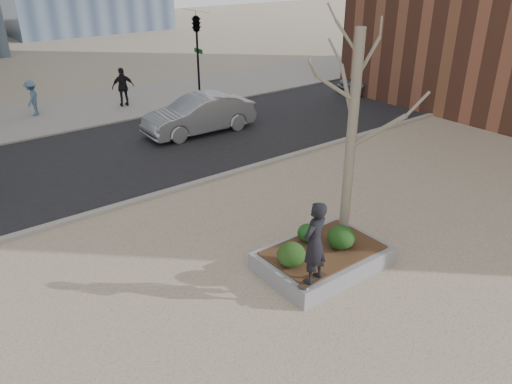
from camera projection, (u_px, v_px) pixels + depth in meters
ground at (291, 281)px, 11.59m from camera, size 120.00×120.00×0.00m
street at (117, 156)px, 18.77m from camera, size 60.00×8.00×0.02m
far_sidewalk at (57, 114)px, 23.79m from camera, size 60.00×6.00×0.02m
planter at (323, 259)px, 12.05m from camera, size 3.00×2.00×0.45m
planter_mulch at (323, 250)px, 11.94m from camera, size 2.70×1.70×0.04m
sycamore_tree at (354, 105)px, 11.28m from camera, size 2.80×2.80×6.60m
shrub_left at (291, 255)px, 11.21m from camera, size 0.65×0.65×0.55m
shrub_middle at (308, 233)px, 12.20m from camera, size 0.52×0.52×0.44m
shrub_right at (341, 237)px, 11.88m from camera, size 0.67×0.67×0.57m
skateboard at (312, 281)px, 10.76m from camera, size 0.80×0.30×0.08m
skateboarder at (315, 243)px, 10.35m from camera, size 0.76×0.59×1.86m
car_silver at (199, 114)px, 20.97m from camera, size 4.82×1.80×1.57m
car_third at (374, 79)px, 27.64m from camera, size 4.65×2.32×1.30m
pedestrian_b at (32, 98)px, 23.23m from camera, size 1.07×1.22×1.63m
pedestrian_c at (123, 87)px, 24.64m from camera, size 1.17×0.62×1.89m
traffic_light_far at (198, 58)px, 24.67m from camera, size 0.60×2.48×4.50m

